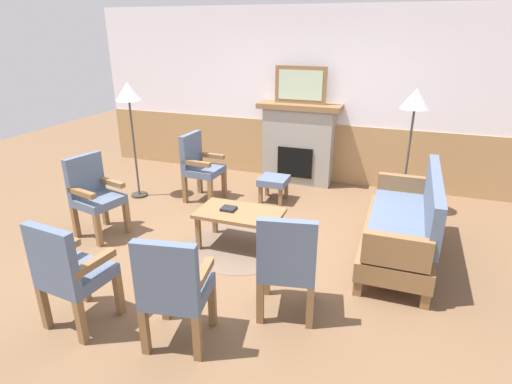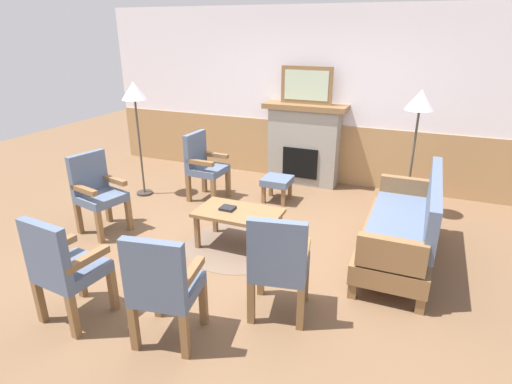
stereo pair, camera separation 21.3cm
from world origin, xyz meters
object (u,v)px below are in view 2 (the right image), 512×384
at_px(armchair_front_left, 64,266).
at_px(armchair_corner_left, 279,262).
at_px(armchair_front_center, 163,284).
at_px(coffee_table, 238,216).
at_px(floor_lamp_by_chairs, 135,98).
at_px(footstool, 277,182).
at_px(armchair_near_fireplace, 97,190).
at_px(framed_picture, 306,85).
at_px(book_on_table, 228,208).
at_px(armchair_by_window_left, 203,163).
at_px(couch, 403,229).
at_px(fireplace, 304,144).
at_px(floor_lamp_by_couch, 420,108).

height_order(armchair_front_left, armchair_corner_left, same).
bearing_deg(armchair_corner_left, armchair_front_center, -137.70).
height_order(coffee_table, armchair_corner_left, armchair_corner_left).
distance_m(armchair_corner_left, floor_lamp_by_chairs, 3.58).
xyz_separation_m(footstool, armchair_near_fireplace, (-1.71, -1.73, 0.25)).
xyz_separation_m(framed_picture, book_on_table, (-0.20, -2.36, -1.10)).
height_order(armchair_near_fireplace, armchair_by_window_left, same).
bearing_deg(book_on_table, armchair_front_left, -110.26).
distance_m(book_on_table, floor_lamp_by_chairs, 2.33).
xyz_separation_m(book_on_table, floor_lamp_by_chairs, (-1.88, 0.93, 1.00)).
distance_m(armchair_front_center, armchair_corner_left, 0.96).
xyz_separation_m(coffee_table, armchair_front_center, (0.13, -1.66, 0.15)).
height_order(couch, armchair_front_center, same).
bearing_deg(fireplace, armchair_corner_left, -76.99).
relative_size(coffee_table, floor_lamp_by_couch, 0.57).
xyz_separation_m(armchair_near_fireplace, armchair_by_window_left, (0.68, 1.43, 0.00)).
bearing_deg(framed_picture, armchair_near_fireplace, -124.65).
height_order(couch, book_on_table, couch).
bearing_deg(framed_picture, couch, -50.07).
xyz_separation_m(couch, floor_lamp_by_couch, (-0.03, 1.27, 1.05)).
relative_size(fireplace, floor_lamp_by_couch, 0.77).
bearing_deg(floor_lamp_by_chairs, fireplace, 34.47).
distance_m(couch, armchair_front_center, 2.58).
distance_m(couch, floor_lamp_by_chairs, 3.96).
xyz_separation_m(framed_picture, coffee_table, (-0.07, -2.36, -1.17)).
distance_m(fireplace, armchair_near_fireplace, 3.22).
distance_m(fireplace, footstool, 0.99).
bearing_deg(coffee_table, armchair_front_center, -85.40).
relative_size(framed_picture, book_on_table, 4.95).
relative_size(framed_picture, footstool, 2.00).
relative_size(fireplace, armchair_front_left, 1.33).
xyz_separation_m(footstool, armchair_by_window_left, (-1.03, -0.30, 0.25)).
relative_size(couch, coffee_table, 1.88).
bearing_deg(armchair_front_left, coffee_table, 65.99).
distance_m(armchair_near_fireplace, armchair_corner_left, 2.71).
xyz_separation_m(coffee_table, floor_lamp_by_couch, (1.72, 1.61, 1.06)).
relative_size(footstool, armchair_by_window_left, 0.41).
distance_m(armchair_near_fireplace, floor_lamp_by_couch, 4.07).
relative_size(couch, armchair_front_center, 1.84).
height_order(couch, floor_lamp_by_chairs, floor_lamp_by_chairs).
height_order(armchair_front_center, armchair_corner_left, same).
xyz_separation_m(fireplace, floor_lamp_by_chairs, (-2.08, -1.43, 0.80)).
relative_size(framed_picture, coffee_table, 0.83).
height_order(armchair_corner_left, floor_lamp_by_couch, floor_lamp_by_couch).
height_order(couch, armchair_corner_left, same).
bearing_deg(book_on_table, armchair_corner_left, -46.03).
height_order(armchair_by_window_left, floor_lamp_by_couch, floor_lamp_by_couch).
bearing_deg(footstool, fireplace, 82.65).
height_order(footstool, armchair_front_left, armchair_front_left).
bearing_deg(couch, armchair_near_fireplace, -169.90).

